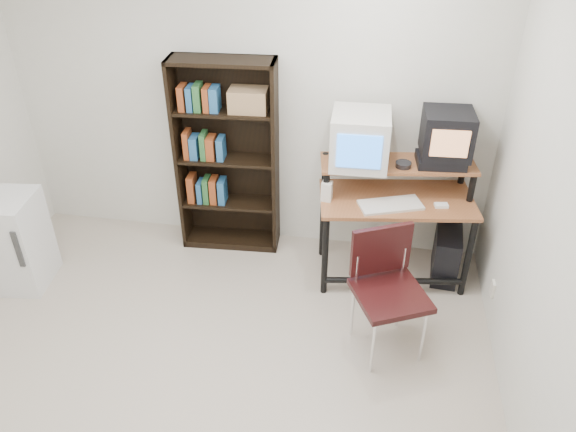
% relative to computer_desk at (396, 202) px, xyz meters
% --- Properties ---
extents(floor, '(4.00, 4.00, 0.01)m').
position_rel_computer_desk_xyz_m(floor, '(-1.25, -1.62, -0.69)').
color(floor, '#B8AA98').
rests_on(floor, ground).
extents(back_wall, '(4.00, 0.01, 2.60)m').
position_rel_computer_desk_xyz_m(back_wall, '(-1.25, 0.38, 0.61)').
color(back_wall, beige).
rests_on(back_wall, floor).
extents(right_wall, '(0.01, 4.00, 2.60)m').
position_rel_computer_desk_xyz_m(right_wall, '(0.75, -1.62, 0.61)').
color(right_wall, beige).
rests_on(right_wall, floor).
extents(computer_desk, '(1.25, 0.75, 0.98)m').
position_rel_computer_desk_xyz_m(computer_desk, '(0.00, 0.00, 0.00)').
color(computer_desk, '#955731').
rests_on(computer_desk, floor).
extents(crt_monitor, '(0.44, 0.45, 0.41)m').
position_rel_computer_desk_xyz_m(crt_monitor, '(-0.32, 0.05, 0.49)').
color(crt_monitor, beige).
rests_on(crt_monitor, computer_desk).
extents(vcr, '(0.38, 0.29, 0.08)m').
position_rel_computer_desk_xyz_m(vcr, '(0.30, 0.12, 0.32)').
color(vcr, black).
rests_on(vcr, computer_desk).
extents(crt_tv, '(0.38, 0.38, 0.34)m').
position_rel_computer_desk_xyz_m(crt_tv, '(0.32, 0.16, 0.54)').
color(crt_tv, black).
rests_on(crt_tv, vcr).
extents(cd_spindle, '(0.14, 0.14, 0.05)m').
position_rel_computer_desk_xyz_m(cd_spindle, '(0.02, 0.03, 0.31)').
color(cd_spindle, '#26262B').
rests_on(cd_spindle, computer_desk).
extents(keyboard, '(0.51, 0.36, 0.03)m').
position_rel_computer_desk_xyz_m(keyboard, '(-0.04, -0.15, 0.05)').
color(keyboard, beige).
rests_on(keyboard, computer_desk).
extents(mousepad, '(0.23, 0.19, 0.01)m').
position_rel_computer_desk_xyz_m(mousepad, '(0.32, -0.08, 0.04)').
color(mousepad, black).
rests_on(mousepad, computer_desk).
extents(mouse, '(0.11, 0.08, 0.03)m').
position_rel_computer_desk_xyz_m(mouse, '(0.33, -0.10, 0.06)').
color(mouse, white).
rests_on(mouse, mousepad).
extents(desk_speaker, '(0.09, 0.08, 0.17)m').
position_rel_computer_desk_xyz_m(desk_speaker, '(-0.53, -0.14, 0.12)').
color(desk_speaker, beige).
rests_on(desk_speaker, computer_desk).
extents(pc_tower, '(0.24, 0.46, 0.42)m').
position_rel_computer_desk_xyz_m(pc_tower, '(0.46, 0.05, -0.48)').
color(pc_tower, black).
rests_on(pc_tower, floor).
extents(school_chair, '(0.60, 0.60, 0.90)m').
position_rel_computer_desk_xyz_m(school_chair, '(-0.04, -0.82, -0.13)').
color(school_chair, black).
rests_on(school_chair, floor).
extents(bookshelf, '(0.85, 0.33, 1.68)m').
position_rel_computer_desk_xyz_m(bookshelf, '(-1.41, 0.23, 0.18)').
color(bookshelf, black).
rests_on(bookshelf, floor).
extents(mini_fridge, '(0.51, 0.51, 0.79)m').
position_rel_computer_desk_xyz_m(mini_fridge, '(-2.97, -0.62, -0.29)').
color(mini_fridge, silver).
rests_on(mini_fridge, floor).
extents(wall_outlet, '(0.02, 0.08, 0.12)m').
position_rel_computer_desk_xyz_m(wall_outlet, '(0.74, -0.47, -0.39)').
color(wall_outlet, beige).
rests_on(wall_outlet, right_wall).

